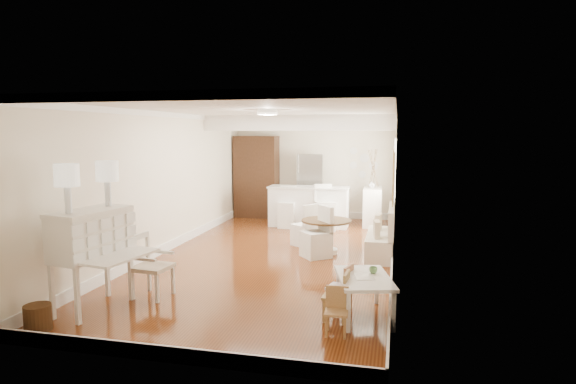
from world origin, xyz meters
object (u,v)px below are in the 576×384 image
at_px(sideboard, 372,207).
at_px(gustavian_armchair, 152,266).
at_px(wicker_basket, 38,318).
at_px(slip_chair_near, 316,232).
at_px(pantry_cabinet, 257,177).
at_px(slip_chair_far, 305,224).
at_px(kids_table, 364,297).
at_px(bar_stool_right, 325,208).
at_px(bar_stool_left, 287,207).
at_px(kids_chair_c, 336,311).
at_px(dining_table, 326,236).
at_px(fridge, 323,187).
at_px(breakfast_counter, 309,207).
at_px(kids_chair_a, 336,295).
at_px(secretary_bureau, 92,260).
at_px(kids_chair_b, 339,287).

bearing_deg(sideboard, gustavian_armchair, -116.05).
xyz_separation_m(wicker_basket, slip_chair_near, (2.73, 4.18, 0.34)).
bearing_deg(pantry_cabinet, slip_chair_near, -59.58).
relative_size(slip_chair_far, sideboard, 0.88).
distance_m(kids_table, sideboard, 6.39).
xyz_separation_m(kids_table, slip_chair_near, (-1.11, 2.87, 0.22)).
bearing_deg(bar_stool_right, bar_stool_left, 149.06).
distance_m(kids_chair_c, slip_chair_near, 3.60).
relative_size(gustavian_armchair, kids_chair_c, 1.61).
relative_size(slip_chair_far, bar_stool_right, 0.80).
height_order(kids_table, slip_chair_near, slip_chair_near).
bearing_deg(bar_stool_left, gustavian_armchair, -98.13).
bearing_deg(slip_chair_far, kids_chair_c, 50.51).
relative_size(dining_table, fridge, 0.55).
height_order(gustavian_armchair, breakfast_counter, breakfast_counter).
xyz_separation_m(kids_chair_a, fridge, (-1.26, 7.11, 0.57)).
bearing_deg(dining_table, bar_stool_left, 119.46).
xyz_separation_m(kids_chair_a, dining_table, (-0.62, 3.42, 0.01)).
xyz_separation_m(wicker_basket, bar_stool_right, (2.51, 6.80, 0.40)).
distance_m(secretary_bureau, kids_chair_a, 3.30).
xyz_separation_m(secretary_bureau, gustavian_armchair, (0.53, 0.64, -0.23)).
bearing_deg(bar_stool_left, kids_table, -67.87).
bearing_deg(breakfast_counter, kids_chair_c, -76.83).
bearing_deg(bar_stool_right, sideboard, 14.53).
relative_size(kids_chair_c, pantry_cabinet, 0.25).
bearing_deg(pantry_cabinet, wicker_basket, -92.32).
xyz_separation_m(secretary_bureau, wicker_basket, (-0.23, -0.78, -0.53)).
relative_size(kids_table, dining_table, 1.09).
xyz_separation_m(bar_stool_left, fridge, (0.71, 1.31, 0.38)).
bearing_deg(slip_chair_near, kids_table, -17.47).
bearing_deg(bar_stool_left, pantry_cabinet, 131.46).
bearing_deg(kids_chair_a, sideboard, -176.50).
bearing_deg(pantry_cabinet, slip_chair_far, -57.74).
height_order(gustavian_armchair, kids_chair_a, gustavian_armchair).
bearing_deg(sideboard, bar_stool_right, -142.86).
distance_m(breakfast_counter, bar_stool_right, 0.61).
bearing_deg(dining_table, slip_chair_near, -112.86).
distance_m(wicker_basket, kids_table, 4.05).
bearing_deg(slip_chair_far, bar_stool_right, -151.18).
distance_m(fridge, sideboard, 1.54).
relative_size(bar_stool_left, bar_stool_right, 0.92).
xyz_separation_m(breakfast_counter, sideboard, (1.59, 0.51, -0.02)).
height_order(gustavian_armchair, bar_stool_right, bar_stool_right).
bearing_deg(bar_stool_right, dining_table, -105.00).
bearing_deg(breakfast_counter, kids_chair_b, -75.58).
height_order(kids_chair_b, bar_stool_right, bar_stool_right).
bearing_deg(kids_chair_c, gustavian_armchair, 162.63).
distance_m(kids_chair_b, slip_chair_far, 3.79).
xyz_separation_m(wicker_basket, kids_chair_a, (3.49, 1.12, 0.17)).
relative_size(kids_chair_a, fridge, 0.37).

